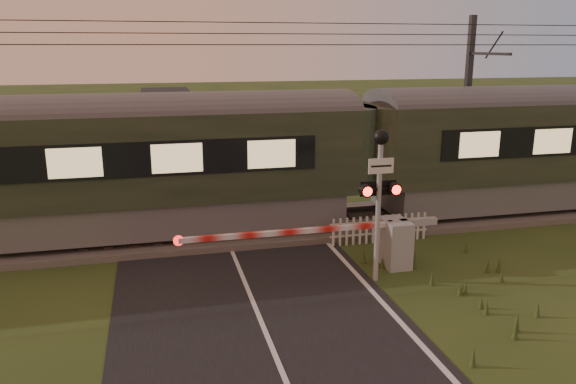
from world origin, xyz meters
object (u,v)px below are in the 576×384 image
object	(u,v)px
boom_gate	(386,241)
catenary_mast	(467,105)
train	(361,154)
picket_fence	(380,229)
crossing_signal	(380,179)

from	to	relation	value
boom_gate	catenary_mast	xyz separation A→B (m)	(5.56, 5.83, 2.72)
train	catenary_mast	distance (m)	5.49
picket_fence	train	bearing A→B (deg)	86.61
train	picket_fence	world-z (taller)	train
boom_gate	picket_fence	distance (m)	1.82
picket_fence	catenary_mast	world-z (taller)	catenary_mast
picket_fence	catenary_mast	xyz separation A→B (m)	(5.00, 4.12, 2.99)
train	boom_gate	size ratio (longest dim) A/B	6.30
boom_gate	catenary_mast	size ratio (longest dim) A/B	1.02
picket_fence	catenary_mast	size ratio (longest dim) A/B	0.46
boom_gate	picket_fence	xyz separation A→B (m)	(0.56, 1.71, -0.27)
crossing_signal	train	bearing A→B (deg)	74.15
train	catenary_mast	xyz separation A→B (m)	(4.88, 2.22, 1.17)
train	picket_fence	bearing A→B (deg)	-93.39
train	boom_gate	world-z (taller)	train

